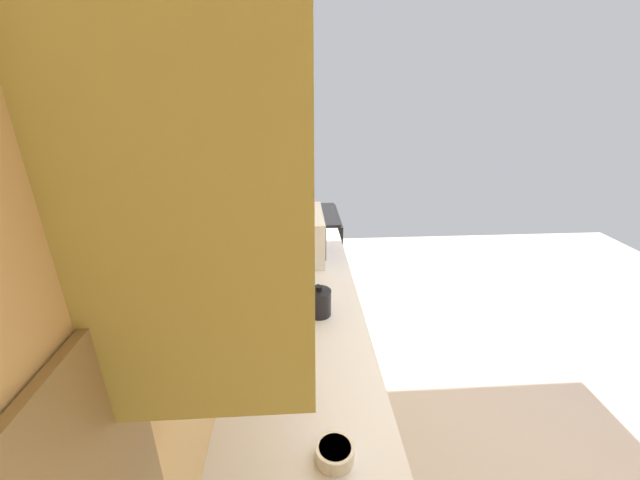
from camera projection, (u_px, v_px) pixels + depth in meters
ground_plane at (498, 422)px, 2.37m from camera, size 6.18×6.18×0.00m
wall_back at (221, 231)px, 1.77m from camera, size 3.98×0.12×2.66m
counter_run at (303, 434)px, 1.77m from camera, size 3.07×0.63×0.90m
upper_cabinets at (253, 144)px, 1.25m from camera, size 1.70×0.32×0.57m
oven_range at (302, 261)px, 3.47m from camera, size 0.64×0.68×1.08m
microwave at (295, 234)px, 2.50m from camera, size 0.50×0.37×0.29m
bowl at (335, 452)px, 1.15m from camera, size 0.12×0.12×0.05m
kettle at (319, 302)px, 1.87m from camera, size 0.17×0.12×0.16m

